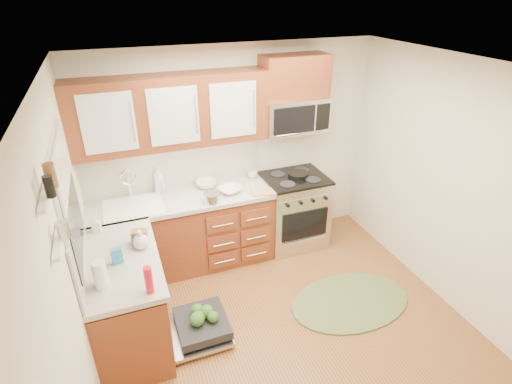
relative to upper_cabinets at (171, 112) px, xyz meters
name	(u,v)px	position (x,y,z in m)	size (l,w,h in m)	color
floor	(291,333)	(0.73, -1.57, -1.88)	(3.50, 3.50, 0.00)	brown
ceiling	(306,74)	(0.73, -1.57, 0.62)	(3.50, 3.50, 0.00)	white
wall_back	(234,152)	(0.73, 0.18, -0.62)	(3.50, 0.04, 2.50)	beige
wall_left	(73,274)	(-1.02, -1.57, -0.62)	(0.04, 3.50, 2.50)	beige
wall_right	(459,192)	(2.48, -1.57, -0.62)	(0.04, 3.50, 2.50)	beige
base_cabinet_back	(185,235)	(0.00, -0.12, -1.45)	(2.05, 0.60, 0.85)	#602515
base_cabinet_left	(128,302)	(-0.72, -1.05, -1.45)	(0.60, 1.25, 0.85)	#602515
countertop_back	(182,200)	(0.00, -0.14, -0.97)	(2.07, 0.64, 0.05)	#A7A199
countertop_left	(121,261)	(-0.71, -1.05, -0.97)	(0.64, 1.27, 0.05)	#A7A199
backsplash_back	(174,165)	(0.00, 0.16, -0.67)	(2.05, 0.02, 0.57)	#B1AE9F
backsplash_left	(78,238)	(-1.01, -1.05, -0.67)	(0.02, 1.25, 0.57)	#B1AE9F
upper_cabinets	(171,112)	(0.00, 0.00, 0.00)	(2.05, 0.35, 0.75)	#602515
cabinet_over_mw	(294,76)	(1.41, 0.00, 0.26)	(0.76, 0.35, 0.47)	#602515
range	(294,210)	(1.41, -0.15, -1.40)	(0.76, 0.64, 0.95)	silver
microwave	(294,115)	(1.41, -0.02, -0.18)	(0.76, 0.38, 0.40)	silver
sink	(135,217)	(-0.52, -0.16, -1.07)	(0.62, 0.50, 0.26)	white
dishwasher	(198,327)	(-0.13, -1.27, -1.77)	(0.70, 0.60, 0.20)	silver
window	(69,203)	(-1.01, -1.07, -0.32)	(0.03, 1.05, 1.05)	white
window_blind	(62,164)	(-0.98, -1.07, 0.00)	(0.02, 0.96, 0.40)	white
shelf_upper	(45,195)	(-0.99, -1.92, 0.17)	(0.04, 0.40, 0.03)	white
shelf_lower	(58,241)	(-0.99, -1.92, -0.12)	(0.04, 0.40, 0.03)	white
rug	(350,301)	(1.50, -1.41, -1.86)	(1.34, 0.87, 0.02)	#627040
skillet	(298,175)	(1.44, -0.14, -0.90)	(0.25, 0.25, 0.05)	black
stock_pot	(212,198)	(0.29, -0.35, -0.90)	(0.18, 0.18, 0.11)	silver
cutting_board	(263,192)	(0.91, -0.35, -0.94)	(0.28, 0.18, 0.02)	tan
canister	(159,187)	(-0.21, 0.07, -0.87)	(0.10, 0.10, 0.15)	silver
paper_towel_roll	(100,275)	(-0.88, -1.38, -0.83)	(0.11, 0.11, 0.24)	white
mustard_bottle	(97,273)	(-0.90, -1.34, -0.84)	(0.07, 0.07, 0.23)	gold
red_bottle	(149,280)	(-0.53, -1.57, -0.83)	(0.06, 0.06, 0.24)	red
wooden_box	(139,237)	(-0.53, -0.87, -0.88)	(0.13, 0.10, 0.13)	brown
blue_carton	(117,256)	(-0.74, -1.10, -0.88)	(0.09, 0.05, 0.15)	#2A7FC7
bowl_a	(230,190)	(0.55, -0.20, -0.92)	(0.26, 0.26, 0.06)	#999999
bowl_b	(207,184)	(0.34, 0.03, -0.91)	(0.26, 0.26, 0.08)	#999999
cup	(252,174)	(0.93, 0.07, -0.90)	(0.11, 0.11, 0.09)	#999999
soap_bottle_a	(159,179)	(-0.20, 0.10, -0.79)	(0.12, 0.12, 0.32)	#999999
soap_bottle_b	(96,224)	(-0.90, -0.52, -0.87)	(0.08, 0.08, 0.17)	#999999
soap_bottle_c	(140,239)	(-0.52, -0.95, -0.86)	(0.14, 0.14, 0.18)	#999999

